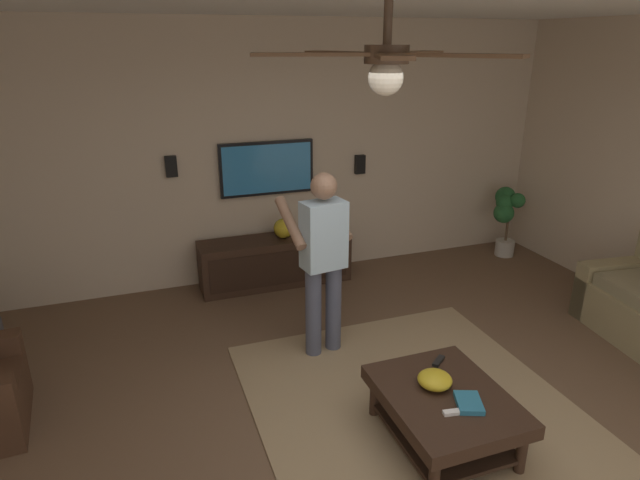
% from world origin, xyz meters
% --- Properties ---
extents(ground_plane, '(8.14, 8.14, 0.00)m').
position_xyz_m(ground_plane, '(0.00, 0.00, 0.00)').
color(ground_plane, brown).
extents(wall_back_tv, '(0.10, 6.98, 2.87)m').
position_xyz_m(wall_back_tv, '(3.19, 0.00, 1.44)').
color(wall_back_tv, '#C6B299').
rests_on(wall_back_tv, ground).
extents(area_rug, '(3.00, 2.36, 0.01)m').
position_xyz_m(area_rug, '(0.13, -0.29, 0.01)').
color(area_rug, '#9E8460').
rests_on(area_rug, ground).
extents(coffee_table, '(1.00, 0.80, 0.40)m').
position_xyz_m(coffee_table, '(-0.07, -0.29, 0.30)').
color(coffee_table, '#332116').
rests_on(coffee_table, ground).
extents(media_console, '(0.45, 1.70, 0.55)m').
position_xyz_m(media_console, '(2.86, 0.10, 0.28)').
color(media_console, '#332116').
rests_on(media_console, ground).
extents(tv, '(0.05, 1.06, 0.60)m').
position_xyz_m(tv, '(3.10, 0.10, 1.30)').
color(tv, black).
extents(person_standing, '(0.59, 0.59, 1.64)m').
position_xyz_m(person_standing, '(1.33, 0.08, 0.93)').
color(person_standing, '#4C5166').
rests_on(person_standing, ground).
extents(potted_plant_tall, '(0.40, 0.35, 0.89)m').
position_xyz_m(potted_plant_tall, '(2.69, -2.89, 0.58)').
color(potted_plant_tall, '#B7B2A8').
rests_on(potted_plant_tall, ground).
extents(bowl, '(0.24, 0.24, 0.11)m').
position_xyz_m(bowl, '(0.03, -0.26, 0.45)').
color(bowl, gold).
rests_on(bowl, coffee_table).
extents(remote_white, '(0.07, 0.16, 0.02)m').
position_xyz_m(remote_white, '(-0.27, -0.23, 0.41)').
color(remote_white, white).
rests_on(remote_white, coffee_table).
extents(remote_black, '(0.13, 0.15, 0.02)m').
position_xyz_m(remote_black, '(0.27, -0.45, 0.41)').
color(remote_black, black).
rests_on(remote_black, coffee_table).
extents(book, '(0.26, 0.23, 0.04)m').
position_xyz_m(book, '(-0.23, -0.37, 0.42)').
color(book, teal).
rests_on(book, coffee_table).
extents(vase_round, '(0.22, 0.22, 0.22)m').
position_xyz_m(vase_round, '(2.85, -0.01, 0.66)').
color(vase_round, gold).
rests_on(vase_round, media_console).
extents(wall_speaker_left, '(0.06, 0.12, 0.22)m').
position_xyz_m(wall_speaker_left, '(3.11, -1.04, 1.26)').
color(wall_speaker_left, black).
extents(wall_speaker_right, '(0.06, 0.12, 0.22)m').
position_xyz_m(wall_speaker_right, '(3.11, 1.12, 1.39)').
color(wall_speaker_right, black).
extents(ceiling_fan, '(1.17, 1.09, 0.46)m').
position_xyz_m(ceiling_fan, '(-0.37, 0.41, 2.55)').
color(ceiling_fan, '#4C3828').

